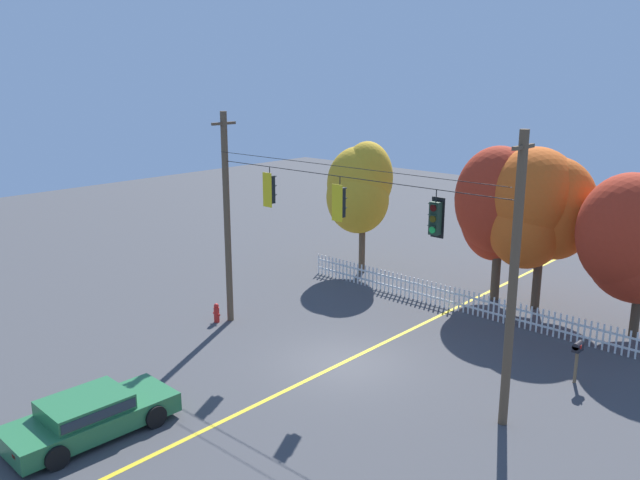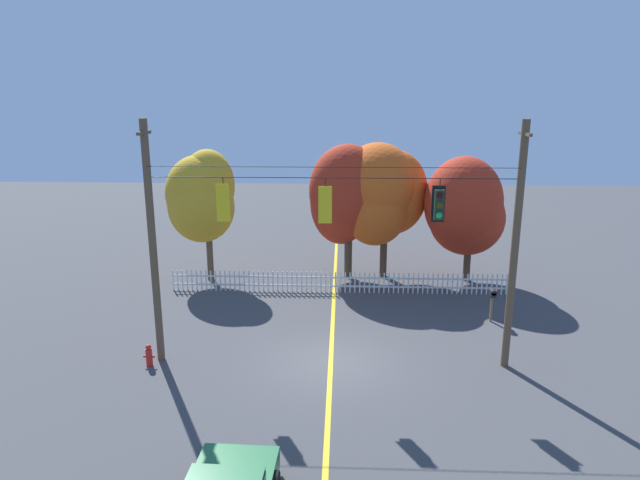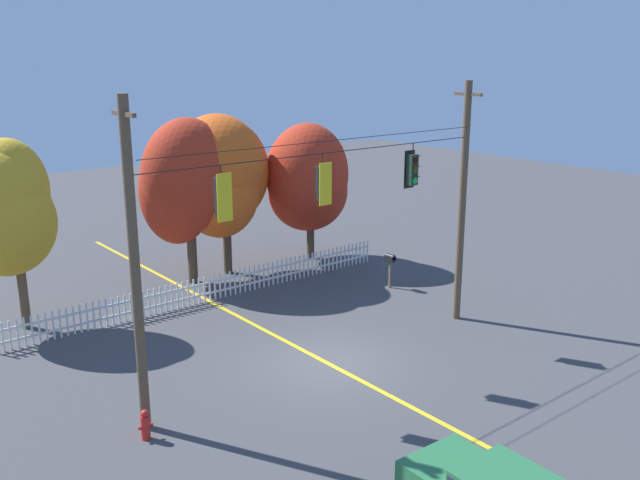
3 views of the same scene
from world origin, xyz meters
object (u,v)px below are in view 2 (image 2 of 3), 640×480
object	(u,v)px
autumn_oak_far_east	(382,193)
fire_hydrant	(149,355)
roadside_mailbox	(492,295)
autumn_maple_mid	(345,195)
traffic_signal_eastbound_side	(224,202)
autumn_maple_far_west	(465,210)
traffic_signal_southbound_primary	(325,204)
traffic_signal_westbound_side	(439,204)
autumn_maple_near_fence	(202,197)

from	to	relation	value
autumn_oak_far_east	fire_hydrant	bearing A→B (deg)	-130.09
fire_hydrant	roadside_mailbox	distance (m)	13.35
autumn_maple_mid	traffic_signal_eastbound_side	bearing A→B (deg)	-112.65
autumn_oak_far_east	autumn_maple_far_west	bearing A→B (deg)	-8.80
traffic_signal_southbound_primary	fire_hydrant	xyz separation A→B (m)	(-5.96, -0.50, -5.17)
autumn_oak_far_east	traffic_signal_westbound_side	bearing A→B (deg)	-83.06
traffic_signal_westbound_side	roadside_mailbox	distance (m)	6.60
autumn_maple_far_west	fire_hydrant	world-z (taller)	autumn_maple_far_west
traffic_signal_southbound_primary	autumn_oak_far_east	size ratio (longest dim) A/B	0.21
traffic_signal_westbound_side	autumn_oak_far_east	size ratio (longest dim) A/B	0.21
traffic_signal_eastbound_side	traffic_signal_westbound_side	xyz separation A→B (m)	(6.90, 0.02, -0.03)
traffic_signal_westbound_side	autumn_oak_far_east	bearing A→B (deg)	96.94
autumn_maple_mid	autumn_oak_far_east	xyz separation A→B (m)	(1.80, 0.06, 0.11)
roadside_mailbox	traffic_signal_eastbound_side	bearing A→B (deg)	-158.63
traffic_signal_westbound_side	traffic_signal_eastbound_side	bearing A→B (deg)	-179.84
traffic_signal_westbound_side	autumn_maple_mid	size ratio (longest dim) A/B	0.21
autumn_oak_far_east	fire_hydrant	world-z (taller)	autumn_oak_far_east
traffic_signal_southbound_primary	autumn_oak_far_east	bearing A→B (deg)	75.49
autumn_maple_mid	fire_hydrant	distance (m)	12.54
autumn_maple_near_fence	roadside_mailbox	size ratio (longest dim) A/B	4.62
traffic_signal_eastbound_side	autumn_maple_near_fence	distance (m)	9.37
traffic_signal_westbound_side	fire_hydrant	size ratio (longest dim) A/B	1.84
traffic_signal_eastbound_side	traffic_signal_westbound_side	world-z (taller)	same
autumn_oak_far_east	autumn_maple_far_west	world-z (taller)	autumn_oak_far_east
autumn_oak_far_east	traffic_signal_southbound_primary	bearing A→B (deg)	-104.51
autumn_maple_far_west	roadside_mailbox	bearing A→B (deg)	-87.59
traffic_signal_eastbound_side	autumn_oak_far_east	world-z (taller)	autumn_oak_far_east
traffic_signal_westbound_side	autumn_maple_far_west	xyz separation A→B (m)	(2.80, 8.88, -1.96)
autumn_maple_near_fence	autumn_maple_mid	xyz separation A→B (m)	(6.90, 0.67, -0.01)
autumn_maple_mid	roadside_mailbox	distance (m)	8.71
traffic_signal_westbound_side	fire_hydrant	distance (m)	10.91
autumn_maple_mid	roadside_mailbox	size ratio (longest dim) A/B	4.80
traffic_signal_westbound_side	autumn_maple_near_fence	bearing A→B (deg)	138.38
fire_hydrant	autumn_maple_far_west	bearing A→B (deg)	37.20
traffic_signal_eastbound_side	autumn_maple_near_fence	size ratio (longest dim) A/B	0.22
traffic_signal_southbound_primary	roadside_mailbox	distance (m)	8.86
traffic_signal_southbound_primary	traffic_signal_westbound_side	xyz separation A→B (m)	(3.62, 0.02, 0.01)
traffic_signal_eastbound_side	traffic_signal_southbound_primary	bearing A→B (deg)	0.00
roadside_mailbox	autumn_oak_far_east	bearing A→B (deg)	126.46
autumn_maple_near_fence	autumn_maple_mid	bearing A→B (deg)	5.58
autumn_maple_mid	autumn_oak_far_east	bearing A→B (deg)	2.04
autumn_maple_near_fence	autumn_maple_far_west	xyz separation A→B (m)	(12.66, 0.13, -0.57)
autumn_maple_near_fence	autumn_maple_far_west	distance (m)	12.67
autumn_maple_mid	traffic_signal_southbound_primary	bearing A→B (deg)	-94.03
traffic_signal_eastbound_side	autumn_maple_far_west	world-z (taller)	traffic_signal_eastbound_side
autumn_maple_near_fence	autumn_maple_mid	world-z (taller)	autumn_maple_mid
autumn_maple_far_west	roadside_mailbox	size ratio (longest dim) A/B	4.43
traffic_signal_eastbound_side	traffic_signal_southbound_primary	xyz separation A→B (m)	(3.28, 0.00, -0.04)
traffic_signal_eastbound_side	autumn_maple_near_fence	xyz separation A→B (m)	(-2.96, 8.78, -1.41)
autumn_maple_mid	autumn_maple_near_fence	bearing A→B (deg)	-174.42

